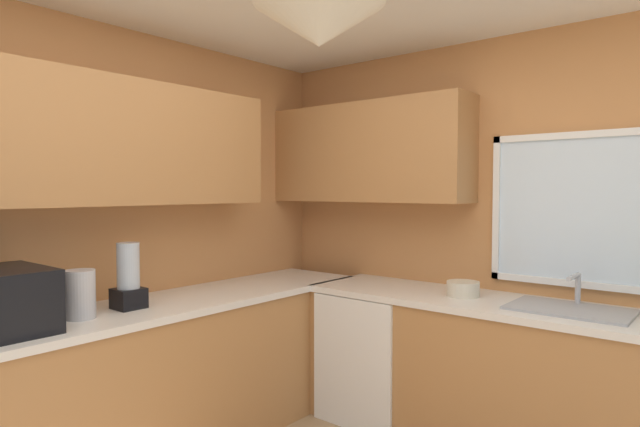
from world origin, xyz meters
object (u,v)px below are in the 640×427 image
object	(u,v)px
bowl	(463,289)
blender_appliance	(128,279)
dishwasher	(376,354)
sink_assembly	(570,309)
kettle	(80,294)
microwave	(1,301)

from	to	relation	value
bowl	blender_appliance	size ratio (longest dim) A/B	0.54
dishwasher	sink_assembly	world-z (taller)	sink_assembly
kettle	sink_assembly	distance (m)	2.55
dishwasher	microwave	bearing A→B (deg)	-107.68
kettle	bowl	world-z (taller)	kettle
dishwasher	blender_appliance	xyz separation A→B (m)	(-0.66, -1.44, 0.63)
sink_assembly	blender_appliance	xyz separation A→B (m)	(-1.87, -1.48, 0.15)
sink_assembly	blender_appliance	world-z (taller)	blender_appliance
kettle	bowl	size ratio (longest dim) A/B	1.25
microwave	blender_appliance	size ratio (longest dim) A/B	1.33
microwave	kettle	world-z (taller)	microwave
microwave	sink_assembly	distance (m)	2.82
sink_assembly	bowl	world-z (taller)	sink_assembly
microwave	blender_appliance	xyz separation A→B (m)	(0.00, 0.63, 0.02)
dishwasher	bowl	xyz separation A→B (m)	(0.61, 0.03, 0.51)
microwave	dishwasher	bearing A→B (deg)	72.32
bowl	microwave	bearing A→B (deg)	-121.07
blender_appliance	dishwasher	bearing A→B (deg)	65.39
blender_appliance	sink_assembly	bearing A→B (deg)	38.28
sink_assembly	blender_appliance	bearing A→B (deg)	-141.72
dishwasher	blender_appliance	distance (m)	1.71
kettle	blender_appliance	world-z (taller)	blender_appliance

